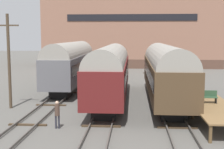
{
  "coord_description": "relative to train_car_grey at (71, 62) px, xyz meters",
  "views": [
    {
      "loc": [
        2.08,
        -22.9,
        5.98
      ],
      "look_at": [
        0.0,
        7.42,
        2.2
      ],
      "focal_mm": 50.0,
      "sensor_mm": 36.0,
      "label": 1
    }
  ],
  "objects": [
    {
      "name": "track_middle",
      "position": [
        4.96,
        -11.74,
        -2.85
      ],
      "size": [
        2.6,
        60.0,
        0.26
      ],
      "color": "#4C4742",
      "rests_on": "ground"
    },
    {
      "name": "train_car_brown",
      "position": [
        9.93,
        -6.32,
        -0.07
      ],
      "size": [
        3.14,
        17.87,
        5.17
      ],
      "color": "black",
      "rests_on": "ground"
    },
    {
      "name": "station_platform",
      "position": [
        12.65,
        -12.24,
        -1.96
      ],
      "size": [
        2.81,
        10.62,
        1.12
      ],
      "color": "brown",
      "rests_on": "ground"
    },
    {
      "name": "train_car_maroon",
      "position": [
        4.96,
        -6.63,
        -0.09
      ],
      "size": [
        3.04,
        16.92,
        5.12
      ],
      "color": "black",
      "rests_on": "ground"
    },
    {
      "name": "train_car_grey",
      "position": [
        0.0,
        0.0,
        0.0
      ],
      "size": [
        3.1,
        15.49,
        5.29
      ],
      "color": "black",
      "rests_on": "ground"
    },
    {
      "name": "warehouse_building",
      "position": [
        6.65,
        28.75,
        5.42
      ],
      "size": [
        33.35,
        13.07,
        16.81
      ],
      "color": "brown",
      "rests_on": "ground"
    },
    {
      "name": "person_worker",
      "position": [
        2.16,
        -15.29,
        -1.88
      ],
      "size": [
        0.32,
        0.32,
        1.82
      ],
      "color": "#282833",
      "rests_on": "ground"
    },
    {
      "name": "ground_plane",
      "position": [
        4.96,
        -11.74,
        -2.99
      ],
      "size": [
        200.0,
        200.0,
        0.0
      ],
      "primitive_type": "plane",
      "color": "#56544F"
    },
    {
      "name": "bench",
      "position": [
        12.45,
        -11.92,
        -1.38
      ],
      "size": [
        1.4,
        0.4,
        0.91
      ],
      "color": "#2D4C33",
      "rests_on": "station_platform"
    },
    {
      "name": "track_left",
      "position": [
        0.0,
        -11.74,
        -2.85
      ],
      "size": [
        2.6,
        60.0,
        0.26
      ],
      "color": "#4C4742",
      "rests_on": "ground"
    },
    {
      "name": "track_right",
      "position": [
        9.93,
        -11.74,
        -2.85
      ],
      "size": [
        2.6,
        60.0,
        0.26
      ],
      "color": "#4C4742",
      "rests_on": "ground"
    },
    {
      "name": "utility_pole",
      "position": [
        -3.11,
        -9.87,
        1.05
      ],
      "size": [
        1.8,
        0.24,
        7.75
      ],
      "color": "#473828",
      "rests_on": "ground"
    }
  ]
}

